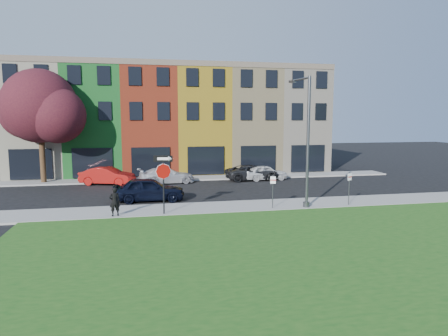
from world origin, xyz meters
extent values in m
plane|color=black|center=(0.00, 0.00, 0.00)|extent=(120.00, 120.00, 0.00)
cube|color=gray|center=(2.00, 3.00, 0.06)|extent=(40.00, 3.00, 0.12)
cube|color=gray|center=(-3.00, 15.00, 0.06)|extent=(40.00, 2.40, 0.12)
cube|color=beige|center=(-15.00, 21.20, 5.00)|extent=(5.00, 10.00, 10.00)
cube|color=#258A32|center=(-10.00, 21.20, 5.00)|extent=(5.00, 10.00, 10.00)
cube|color=#AB351C|center=(-5.00, 21.20, 5.00)|extent=(5.00, 10.00, 10.00)
cube|color=gold|center=(0.00, 21.20, 5.00)|extent=(5.00, 10.00, 10.00)
cube|color=tan|center=(5.00, 21.20, 5.00)|extent=(5.00, 10.00, 10.00)
cube|color=#B1A896|center=(10.00, 21.20, 5.00)|extent=(5.00, 10.00, 10.00)
cube|color=black|center=(-2.50, 16.14, 1.50)|extent=(30.00, 0.12, 2.60)
cylinder|color=black|center=(-4.59, 1.90, 1.70)|extent=(0.08, 0.08, 3.16)
cylinder|color=white|center=(-4.59, 1.88, 2.49)|extent=(0.88, 0.16, 0.88)
cylinder|color=#980E08|center=(-4.59, 1.85, 2.49)|extent=(0.83, 0.14, 0.84)
cube|color=black|center=(-4.59, 1.88, 3.18)|extent=(1.04, 0.19, 0.34)
cube|color=white|center=(-4.59, 1.85, 3.18)|extent=(0.66, 0.11, 0.14)
imported|color=black|center=(-7.23, 1.90, 0.91)|extent=(0.78, 0.69, 1.57)
imported|color=black|center=(-5.35, 6.07, 0.78)|extent=(2.01, 4.64, 1.56)
imported|color=#9C1511|center=(-8.54, 13.29, 0.72)|extent=(4.27, 5.34, 1.44)
imported|color=#B7B6BB|center=(-3.81, 12.97, 0.66)|extent=(3.43, 5.21, 1.33)
imported|color=black|center=(3.71, 13.32, 0.67)|extent=(2.67, 5.00, 1.33)
imported|color=silver|center=(4.69, 13.08, 0.67)|extent=(2.46, 4.29, 1.34)
cylinder|color=#46484B|center=(3.82, 1.90, 3.96)|extent=(0.18, 0.18, 7.68)
cylinder|color=#46484B|center=(3.82, 1.90, 0.27)|extent=(0.40, 0.40, 0.30)
cylinder|color=#46484B|center=(3.71, 2.89, 7.70)|extent=(0.34, 2.00, 0.12)
cube|color=#46484B|center=(3.59, 3.99, 7.65)|extent=(0.31, 0.57, 0.16)
cylinder|color=#46484B|center=(1.75, 2.03, 1.09)|extent=(0.05, 0.05, 1.94)
cube|color=white|center=(1.75, 2.00, 1.79)|extent=(0.30, 0.14, 0.42)
cube|color=#980E08|center=(1.75, 1.98, 1.79)|extent=(0.30, 0.13, 0.06)
cylinder|color=#46484B|center=(6.56, 1.90, 1.13)|extent=(0.05, 0.05, 2.01)
cube|color=white|center=(6.56, 1.87, 1.85)|extent=(0.30, 0.14, 0.42)
cube|color=#980E08|center=(6.56, 1.85, 1.85)|extent=(0.30, 0.13, 0.06)
cylinder|color=black|center=(-13.79, 14.98, 2.19)|extent=(0.44, 0.44, 4.14)
sphere|color=black|center=(-13.79, 14.98, 6.35)|extent=(5.96, 5.96, 5.96)
sphere|color=black|center=(-12.30, 14.09, 5.60)|extent=(4.47, 4.47, 4.47)
sphere|color=black|center=(-15.13, 16.03, 5.75)|extent=(4.17, 4.17, 4.17)
sphere|color=black|center=(-13.49, 15.58, 7.39)|extent=(3.58, 3.58, 3.58)
camera|label=1|loc=(-5.63, -19.98, 5.39)|focal=32.00mm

